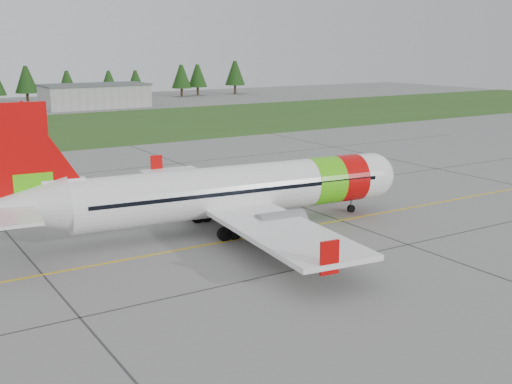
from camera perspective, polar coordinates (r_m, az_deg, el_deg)
ground at (r=43.52m, az=3.97°, el=-6.81°), size 320.00×320.00×0.00m
aircraft at (r=51.77m, az=-2.63°, el=0.06°), size 36.01×33.35×10.91m
follow_me_car at (r=46.15m, az=7.62°, el=-3.57°), size 1.22×1.41×3.31m
grass_strip at (r=118.46m, az=-20.10°, el=5.06°), size 320.00×50.00×0.03m
taxi_guideline at (r=49.86m, az=-1.45°, el=-4.17°), size 120.00×0.25×0.02m
hangar_east at (r=159.30m, az=-14.12°, el=8.23°), size 24.00×12.00×5.20m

